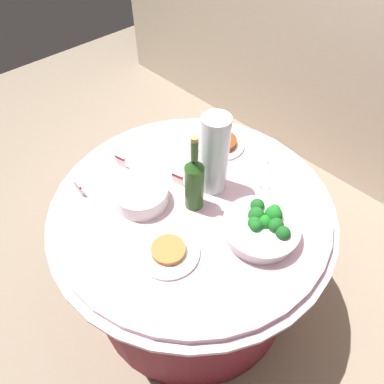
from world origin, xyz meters
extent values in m
plane|color=gray|center=(0.00, 0.00, 0.00)|extent=(6.00, 6.00, 0.00)
cylinder|color=maroon|center=(0.00, 0.00, 0.34)|extent=(1.01, 1.01, 0.69)
cylinder|color=#E0B2C6|center=(0.00, 0.00, 0.70)|extent=(1.16, 1.16, 0.02)
cylinder|color=#E0B2C6|center=(0.00, 0.00, 0.72)|extent=(1.10, 1.10, 0.03)
cylinder|color=white|center=(0.29, 0.06, 0.77)|extent=(0.26, 0.26, 0.05)
cylinder|color=white|center=(0.29, 0.06, 0.80)|extent=(0.28, 0.28, 0.01)
sphere|color=#195D1E|center=(0.33, 0.08, 0.82)|extent=(0.05, 0.05, 0.05)
sphere|color=#195E1E|center=(0.29, 0.03, 0.81)|extent=(0.04, 0.04, 0.04)
sphere|color=#19561E|center=(0.37, 0.08, 0.81)|extent=(0.05, 0.05, 0.05)
sphere|color=#195D1E|center=(0.26, 0.07, 0.82)|extent=(0.06, 0.06, 0.06)
sphere|color=#197A1E|center=(0.29, 0.15, 0.81)|extent=(0.04, 0.04, 0.04)
sphere|color=#19791E|center=(0.29, 0.07, 0.81)|extent=(0.05, 0.05, 0.05)
sphere|color=#19651E|center=(0.27, 0.05, 0.81)|extent=(0.05, 0.05, 0.05)
sphere|color=#19551E|center=(0.33, 0.09, 0.81)|extent=(0.05, 0.05, 0.05)
sphere|color=#19571E|center=(0.23, 0.11, 0.81)|extent=(0.05, 0.05, 0.05)
sphere|color=#19551E|center=(0.29, 0.05, 0.81)|extent=(0.05, 0.05, 0.05)
sphere|color=#196D1E|center=(0.30, 0.12, 0.82)|extent=(0.06, 0.06, 0.06)
cylinder|color=white|center=(-0.13, -0.15, 0.74)|extent=(0.21, 0.21, 0.01)
cylinder|color=white|center=(-0.13, -0.15, 0.76)|extent=(0.21, 0.21, 0.01)
cylinder|color=white|center=(-0.13, -0.15, 0.77)|extent=(0.21, 0.21, 0.01)
cylinder|color=white|center=(-0.13, -0.15, 0.78)|extent=(0.21, 0.21, 0.01)
cylinder|color=white|center=(-0.13, -0.15, 0.79)|extent=(0.21, 0.21, 0.01)
cylinder|color=white|center=(-0.13, -0.15, 0.80)|extent=(0.21, 0.21, 0.01)
cylinder|color=white|center=(-0.13, -0.15, 0.80)|extent=(0.21, 0.21, 0.01)
cylinder|color=#244E1B|center=(0.02, -0.01, 0.84)|extent=(0.07, 0.07, 0.20)
cone|color=#244E1B|center=(0.02, -0.01, 0.96)|extent=(0.07, 0.07, 0.04)
cylinder|color=#244E1B|center=(0.02, -0.01, 1.02)|extent=(0.03, 0.03, 0.08)
cylinder|color=#B2844C|center=(0.02, -0.01, 1.07)|extent=(0.03, 0.03, 0.02)
cylinder|color=silver|center=(0.00, 0.12, 0.91)|extent=(0.11, 0.11, 0.34)
sphere|color=#E5B26B|center=(0.02, 0.12, 0.78)|extent=(0.06, 0.06, 0.06)
sphere|color=#E5B26B|center=(-0.01, 0.14, 0.78)|extent=(0.06, 0.06, 0.06)
sphere|color=#E5B26B|center=(-0.01, 0.10, 0.78)|extent=(0.06, 0.06, 0.06)
sphere|color=#72C64C|center=(0.02, 0.13, 0.83)|extent=(0.06, 0.06, 0.06)
sphere|color=#72C64C|center=(-0.02, 0.13, 0.83)|extent=(0.06, 0.06, 0.06)
sphere|color=#72C64C|center=(0.00, 0.10, 0.83)|extent=(0.06, 0.06, 0.06)
sphere|color=red|center=(0.01, 0.14, 0.89)|extent=(0.06, 0.06, 0.06)
sphere|color=red|center=(-0.02, 0.12, 0.89)|extent=(0.06, 0.06, 0.06)
sphere|color=red|center=(0.02, 0.10, 0.89)|extent=(0.06, 0.06, 0.06)
sphere|color=#E5B26B|center=(0.00, 0.14, 0.94)|extent=(0.06, 0.06, 0.06)
sphere|color=#E5B26B|center=(-0.01, 0.10, 0.94)|extent=(0.06, 0.06, 0.06)
sphere|color=#E5B26B|center=(0.02, 0.11, 0.94)|extent=(0.06, 0.06, 0.06)
cylinder|color=silver|center=(0.13, 0.34, 0.74)|extent=(0.10, 0.14, 0.01)
cylinder|color=silver|center=(0.10, 0.32, 0.74)|extent=(0.10, 0.14, 0.01)
sphere|color=silver|center=(0.07, 0.39, 0.74)|extent=(0.01, 0.01, 0.01)
cylinder|color=white|center=(-0.15, 0.33, 0.75)|extent=(0.22, 0.22, 0.01)
cylinder|color=brown|center=(-0.15, 0.33, 0.77)|extent=(0.15, 0.15, 0.03)
cylinder|color=white|center=(0.12, -0.23, 0.75)|extent=(0.22, 0.22, 0.01)
cylinder|color=#B77038|center=(0.12, -0.23, 0.76)|extent=(0.12, 0.12, 0.02)
cube|color=white|center=(-0.36, -0.08, 0.77)|extent=(0.05, 0.02, 0.05)
cube|color=maroon|center=(-0.36, -0.08, 0.79)|extent=(0.05, 0.02, 0.01)
cube|color=white|center=(-0.35, -0.30, 0.77)|extent=(0.05, 0.01, 0.05)
cube|color=maroon|center=(-0.35, -0.30, 0.79)|extent=(0.05, 0.01, 0.01)
cube|color=white|center=(-0.11, 0.02, 0.77)|extent=(0.05, 0.02, 0.05)
cube|color=maroon|center=(-0.11, 0.02, 0.79)|extent=(0.05, 0.02, 0.01)
camera|label=1|loc=(0.66, -0.64, 1.80)|focal=32.77mm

